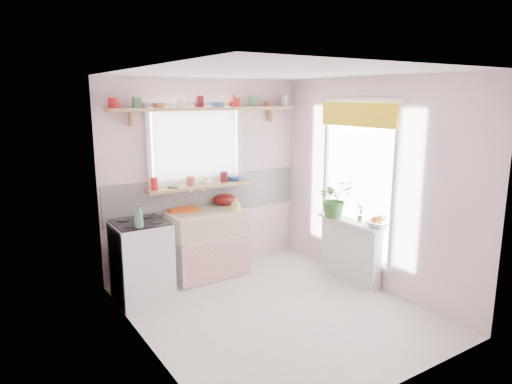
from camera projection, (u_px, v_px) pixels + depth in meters
room at (279, 170)px, 5.72m from camera, size 3.20×3.20×3.20m
sink_unit at (207, 243)px, 5.84m from camera, size 0.95×0.65×1.11m
cooker at (142, 261)px, 5.13m from camera, size 0.58×0.58×0.93m
radiator_ledge at (351, 249)px, 5.71m from camera, size 0.22×0.95×0.78m
windowsill at (200, 186)px, 5.84m from camera, size 1.40×0.22×0.04m
pine_shelf at (209, 109)px, 5.71m from camera, size 2.52×0.24×0.04m
shelf_crockery at (207, 103)px, 5.69m from camera, size 2.47×0.11×0.12m
sill_crockery at (196, 181)px, 5.80m from camera, size 1.35×0.11×0.12m
dish_tray at (183, 209)px, 5.79m from camera, size 0.41×0.34×0.04m
colander at (225, 199)px, 6.10m from camera, size 0.36×0.36×0.14m
jade_plant at (335, 198)px, 5.72m from camera, size 0.51×0.46×0.48m
fruit_bowl at (378, 224)px, 5.32m from camera, size 0.32×0.32×0.07m
herb_pot at (360, 213)px, 5.55m from camera, size 0.14×0.12×0.22m
soap_bottle_sink at (236, 204)px, 5.74m from camera, size 0.10×0.10×0.17m
sill_cup at (206, 179)px, 5.95m from camera, size 0.14×0.14×0.10m
sill_bowl at (232, 178)px, 6.16m from camera, size 0.25×0.25×0.06m
shelf_vase at (234, 100)px, 5.95m from camera, size 0.19×0.19×0.16m
cooker_bottle at (139, 216)px, 4.78m from camera, size 0.10×0.10×0.25m
fruit at (379, 219)px, 5.31m from camera, size 0.20×0.14×0.10m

